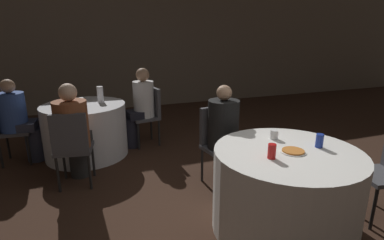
% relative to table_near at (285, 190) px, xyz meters
% --- Properties ---
extents(ground_plane, '(16.00, 16.00, 0.00)m').
position_rel_table_near_xyz_m(ground_plane, '(-0.14, 0.05, -0.38)').
color(ground_plane, '#382319').
extents(wall_back, '(16.00, 0.06, 2.80)m').
position_rel_table_near_xyz_m(wall_back, '(-0.14, 5.17, 1.02)').
color(wall_back, gray).
rests_on(wall_back, ground_plane).
extents(table_near, '(1.28, 1.28, 0.76)m').
position_rel_table_near_xyz_m(table_near, '(0.00, 0.00, 0.00)').
color(table_near, white).
rests_on(table_near, ground_plane).
extents(table_far, '(1.16, 1.16, 0.76)m').
position_rel_table_near_xyz_m(table_far, '(-1.64, 2.42, 0.00)').
color(table_far, silver).
rests_on(table_far, ground_plane).
extents(chair_near_north, '(0.46, 0.46, 0.91)m').
position_rel_table_near_xyz_m(chair_near_north, '(-0.18, 1.04, 0.17)').
color(chair_near_north, '#47474C').
rests_on(chair_near_north, ground_plane).
extents(chair_far_west, '(0.43, 0.43, 0.91)m').
position_rel_table_near_xyz_m(chair_far_west, '(-2.63, 2.49, 0.17)').
color(chair_far_west, '#47474C').
rests_on(chair_far_west, ground_plane).
extents(chair_far_east, '(0.46, 0.46, 0.91)m').
position_rel_table_near_xyz_m(chair_far_east, '(-0.66, 2.57, 0.17)').
color(chair_far_east, '#47474C').
rests_on(chair_far_east, ground_plane).
extents(chair_far_south, '(0.46, 0.46, 0.91)m').
position_rel_table_near_xyz_m(chair_far_south, '(-1.79, 1.44, 0.17)').
color(chair_far_south, '#47474C').
rests_on(chair_far_south, ground_plane).
extents(person_floral_shirt, '(0.40, 0.52, 1.20)m').
position_rel_table_near_xyz_m(person_floral_shirt, '(-1.76, 1.59, 0.25)').
color(person_floral_shirt, '#282828').
rests_on(person_floral_shirt, ground_plane).
extents(person_blue_shirt, '(0.51, 0.36, 1.16)m').
position_rel_table_near_xyz_m(person_blue_shirt, '(-2.47, 2.48, 0.21)').
color(person_blue_shirt, '#33384C').
rests_on(person_blue_shirt, ground_plane).
extents(person_black_shirt, '(0.39, 0.51, 1.19)m').
position_rel_table_near_xyz_m(person_black_shirt, '(-0.15, 0.88, 0.23)').
color(person_black_shirt, '#282828').
rests_on(person_black_shirt, ground_plane).
extents(person_white_shirt, '(0.50, 0.35, 1.22)m').
position_rel_table_near_xyz_m(person_white_shirt, '(-0.82, 2.55, 0.23)').
color(person_white_shirt, black).
rests_on(person_white_shirt, ground_plane).
extents(pizza_plate_near, '(0.22, 0.22, 0.02)m').
position_rel_table_near_xyz_m(pizza_plate_near, '(0.02, -0.04, 0.39)').
color(pizza_plate_near, white).
rests_on(pizza_plate_near, table_near).
extents(soda_can_blue, '(0.07, 0.07, 0.12)m').
position_rel_table_near_xyz_m(soda_can_blue, '(0.31, -0.02, 0.44)').
color(soda_can_blue, '#1E38A5').
rests_on(soda_can_blue, table_near).
extents(soda_can_red, '(0.07, 0.07, 0.12)m').
position_rel_table_near_xyz_m(soda_can_red, '(-0.23, -0.09, 0.44)').
color(soda_can_red, red).
rests_on(soda_can_red, table_near).
extents(cup_near, '(0.07, 0.07, 0.09)m').
position_rel_table_near_xyz_m(cup_near, '(0.06, 0.30, 0.42)').
color(cup_near, white).
rests_on(cup_near, table_near).
extents(bottle_far, '(0.09, 0.09, 0.23)m').
position_rel_table_near_xyz_m(bottle_far, '(-1.39, 2.52, 0.49)').
color(bottle_far, white).
rests_on(bottle_far, table_far).
extents(cup_far, '(0.08, 0.08, 0.10)m').
position_rel_table_near_xyz_m(cup_far, '(-1.66, 2.41, 0.43)').
color(cup_far, white).
rests_on(cup_far, table_far).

